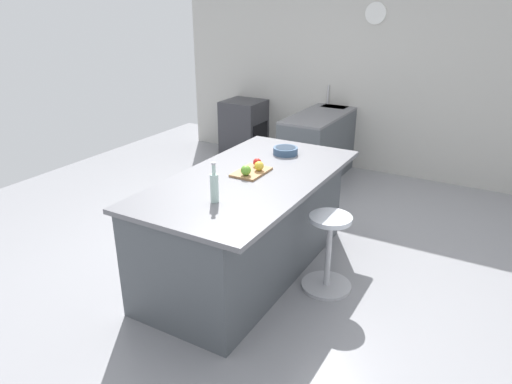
% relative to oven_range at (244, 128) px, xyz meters
% --- Properties ---
extents(ground_plane, '(7.76, 7.76, 0.00)m').
position_rel_oven_range_xyz_m(ground_plane, '(2.64, 1.80, -0.44)').
color(ground_plane, gray).
extents(interior_partition_left, '(0.15, 5.87, 2.70)m').
position_rel_oven_range_xyz_m(interior_partition_left, '(-0.35, 1.80, 0.91)').
color(interior_partition_left, beige).
rests_on(interior_partition_left, ground_plane).
extents(sink_cabinet, '(2.18, 0.60, 1.20)m').
position_rel_oven_range_xyz_m(sink_cabinet, '(-0.00, 1.44, 0.02)').
color(sink_cabinet, '#4C5156').
rests_on(sink_cabinet, ground_plane).
extents(oven_range, '(0.60, 0.61, 0.89)m').
position_rel_oven_range_xyz_m(oven_range, '(0.00, 0.00, 0.00)').
color(oven_range, '#38383D').
rests_on(oven_range, ground_plane).
extents(kitchen_island, '(2.27, 1.18, 0.94)m').
position_rel_oven_range_xyz_m(kitchen_island, '(2.97, 1.82, 0.03)').
color(kitchen_island, '#4C5156').
rests_on(kitchen_island, ground_plane).
extents(stool_by_window, '(0.44, 0.44, 0.69)m').
position_rel_oven_range_xyz_m(stool_by_window, '(2.89, 2.59, -0.12)').
color(stool_by_window, '#B7B7BC').
rests_on(stool_by_window, ground_plane).
extents(cutting_board, '(0.36, 0.24, 0.02)m').
position_rel_oven_range_xyz_m(cutting_board, '(2.92, 1.84, 0.51)').
color(cutting_board, olive).
rests_on(cutting_board, kitchen_island).
extents(apple_red, '(0.07, 0.07, 0.07)m').
position_rel_oven_range_xyz_m(apple_red, '(2.78, 1.82, 0.56)').
color(apple_red, red).
rests_on(apple_red, cutting_board).
extents(apple_yellow, '(0.08, 0.08, 0.08)m').
position_rel_oven_range_xyz_m(apple_yellow, '(2.87, 1.89, 0.56)').
color(apple_yellow, gold).
rests_on(apple_yellow, cutting_board).
extents(apple_green, '(0.09, 0.09, 0.09)m').
position_rel_oven_range_xyz_m(apple_green, '(3.03, 1.85, 0.57)').
color(apple_green, '#609E2D').
rests_on(apple_green, cutting_board).
extents(water_bottle, '(0.06, 0.06, 0.31)m').
position_rel_oven_range_xyz_m(water_bottle, '(3.59, 1.92, 0.62)').
color(water_bottle, silver).
rests_on(water_bottle, kitchen_island).
extents(fruit_bowl, '(0.24, 0.24, 0.07)m').
position_rel_oven_range_xyz_m(fruit_bowl, '(2.28, 1.86, 0.54)').
color(fruit_bowl, '#334C6B').
rests_on(fruit_bowl, kitchen_island).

